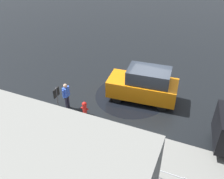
% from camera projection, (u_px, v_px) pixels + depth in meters
% --- Properties ---
extents(ground_plane, '(60.00, 60.00, 0.00)m').
position_uv_depth(ground_plane, '(148.00, 101.00, 14.57)').
color(ground_plane, black).
extents(kerb_strip, '(24.00, 3.20, 0.04)m').
position_uv_depth(kerb_strip, '(122.00, 152.00, 11.36)').
color(kerb_strip, slate).
rests_on(kerb_strip, ground).
extents(moving_hatchback, '(4.05, 2.07, 2.06)m').
position_uv_depth(moving_hatchback, '(144.00, 85.00, 14.15)').
color(moving_hatchback, orange).
rests_on(moving_hatchback, ground).
extents(fire_hydrant, '(0.42, 0.31, 0.80)m').
position_uv_depth(fire_hydrant, '(85.00, 108.00, 13.39)').
color(fire_hydrant, red).
rests_on(fire_hydrant, ground).
extents(pedestrian, '(0.26, 0.57, 1.62)m').
position_uv_depth(pedestrian, '(66.00, 94.00, 13.49)').
color(pedestrian, blue).
rests_on(pedestrian, ground).
extents(metal_railing, '(9.20, 0.04, 1.05)m').
position_uv_depth(metal_railing, '(158.00, 175.00, 9.49)').
color(metal_railing, '#B7BABF').
rests_on(metal_railing, ground).
extents(sign_post, '(0.07, 0.44, 2.40)m').
position_uv_depth(sign_post, '(58.00, 102.00, 11.87)').
color(sign_post, '#4C4C51').
rests_on(sign_post, ground).
extents(puddle_patch, '(4.32, 4.32, 0.01)m').
position_uv_depth(puddle_patch, '(131.00, 96.00, 15.02)').
color(puddle_patch, black).
rests_on(puddle_patch, ground).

